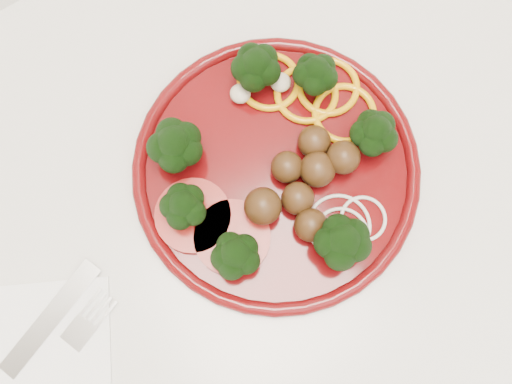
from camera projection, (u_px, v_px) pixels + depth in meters
counter at (183, 286)px, 0.99m from camera, size 2.40×0.60×0.90m
plate at (276, 167)px, 0.55m from camera, size 0.28×0.28×0.06m
napkin at (19, 378)px, 0.52m from camera, size 0.23×0.23×0.00m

